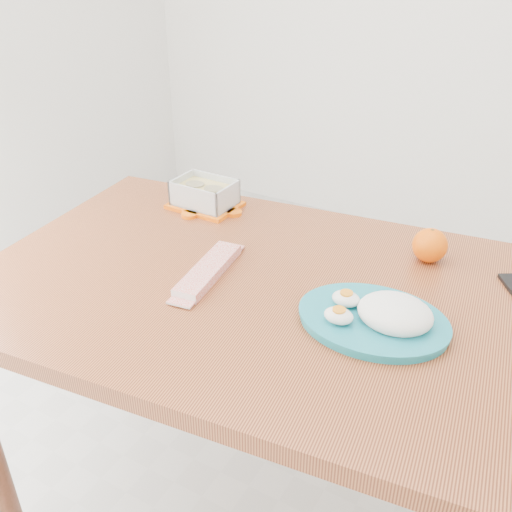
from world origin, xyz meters
The scene contains 6 objects.
ground centered at (0.00, 0.00, 0.00)m, with size 3.50×3.50×0.00m, color #B7B7B2.
dining_table centered at (-0.04, -0.16, 0.65)m, with size 1.27×0.92×0.75m.
food_container centered at (-0.34, 0.10, 0.79)m, with size 0.18×0.14×0.07m.
orange_fruit centered at (0.25, 0.11, 0.79)m, with size 0.08×0.08×0.08m, color orange.
rice_plate centered at (0.24, -0.18, 0.77)m, with size 0.30×0.30×0.08m.
candy_bar centered at (-0.14, -0.19, 0.76)m, with size 0.23×0.06×0.02m, color red.
Camera 1 is at (0.47, -1.04, 1.39)m, focal length 40.00 mm.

